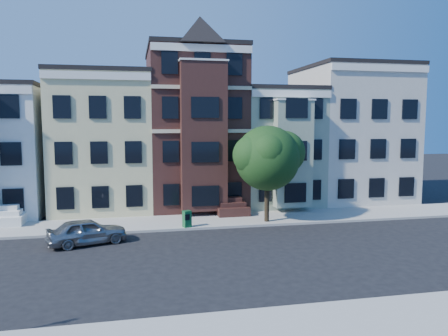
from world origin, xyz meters
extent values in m
plane|color=black|center=(0.00, 0.00, 0.00)|extent=(120.00, 120.00, 0.00)
cube|color=#9E9B93|center=(0.00, 8.00, 0.07)|extent=(60.00, 4.00, 0.15)
cube|color=#9E9B93|center=(0.00, -8.00, 0.07)|extent=(60.00, 4.00, 0.15)
cube|color=beige|center=(-7.00, 14.50, 5.00)|extent=(7.00, 9.00, 10.00)
cube|color=#381C17|center=(0.00, 14.50, 6.00)|extent=(7.00, 9.00, 12.00)
cube|color=gray|center=(6.50, 14.50, 4.50)|extent=(6.00, 9.00, 9.00)
cube|color=beige|center=(13.50, 14.50, 5.50)|extent=(8.00, 9.00, 11.00)
imported|color=gray|center=(-7.32, 4.12, 0.71)|extent=(4.50, 2.87, 1.43)
cube|color=#155E2E|center=(-1.61, 6.30, 0.66)|extent=(0.57, 0.54, 1.02)
camera|label=1|loc=(-4.80, -20.10, 6.63)|focal=35.00mm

